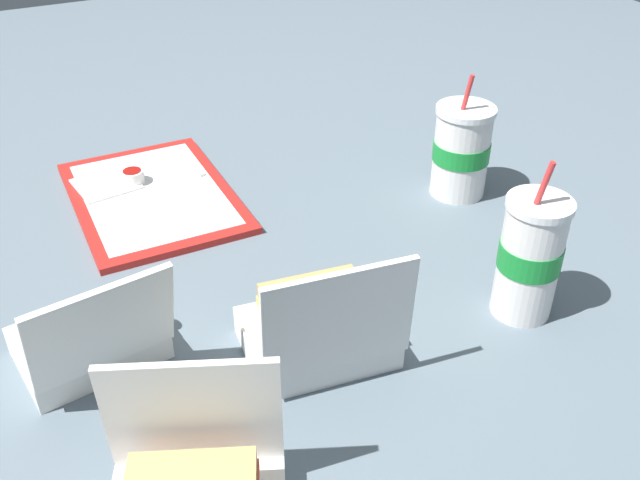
# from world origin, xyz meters

# --- Properties ---
(ground_plane) EXTENTS (3.20, 3.20, 0.00)m
(ground_plane) POSITION_xyz_m (0.00, 0.00, 0.00)
(ground_plane) COLOR slate
(food_tray) EXTENTS (0.37, 0.26, 0.01)m
(food_tray) POSITION_xyz_m (-0.27, -0.13, 0.01)
(food_tray) COLOR red
(food_tray) RESTS_ON ground_plane
(ketchup_cup) EXTENTS (0.04, 0.04, 0.02)m
(ketchup_cup) POSITION_xyz_m (-0.32, -0.14, 0.03)
(ketchup_cup) COLOR white
(ketchup_cup) RESTS_ON food_tray
(napkin_stack) EXTENTS (0.11, 0.11, 0.00)m
(napkin_stack) POSITION_xyz_m (-0.34, -0.19, 0.02)
(napkin_stack) COLOR white
(napkin_stack) RESTS_ON food_tray
(plastic_fork) EXTENTS (0.11, 0.03, 0.00)m
(plastic_fork) POSITION_xyz_m (-0.34, -0.04, 0.02)
(plastic_fork) COLOR white
(plastic_fork) RESTS_ON food_tray
(clamshell_sandwich_right) EXTENTS (0.18, 0.20, 0.18)m
(clamshell_sandwich_right) POSITION_xyz_m (0.21, -0.04, 0.04)
(clamshell_sandwich_right) COLOR white
(clamshell_sandwich_right) RESTS_ON ground_plane
(clamshell_hotdog_center) EXTENTS (0.20, 0.20, 0.17)m
(clamshell_hotdog_center) POSITION_xyz_m (0.09, -0.30, 0.04)
(clamshell_hotdog_center) COLOR white
(clamshell_hotdog_center) RESTS_ON ground_plane
(soda_cup_back) EXTENTS (0.10, 0.10, 0.22)m
(soda_cup_back) POSITION_xyz_m (-0.06, 0.36, 0.08)
(soda_cup_back) COLOR white
(soda_cup_back) RESTS_ON ground_plane
(soda_cup_center) EXTENTS (0.09, 0.09, 0.24)m
(soda_cup_center) POSITION_xyz_m (0.25, 0.25, 0.09)
(soda_cup_center) COLOR white
(soda_cup_center) RESTS_ON ground_plane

